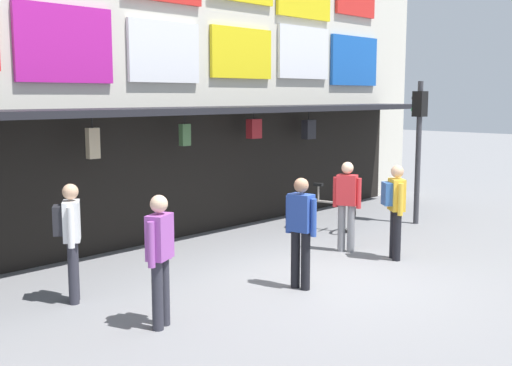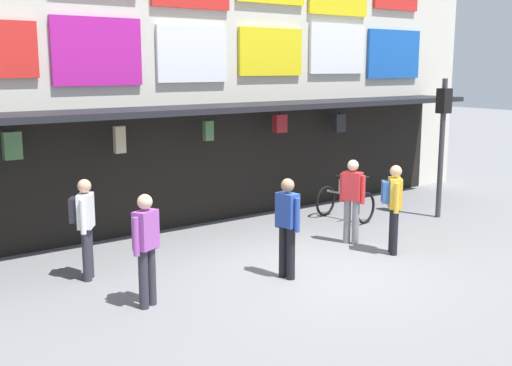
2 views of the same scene
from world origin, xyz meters
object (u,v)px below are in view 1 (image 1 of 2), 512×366
Objects in this scene: bicycle_parked at (325,211)px; pedestrian_in_green at (160,254)px; pedestrian_in_white at (395,205)px; pedestrian_in_purple at (301,227)px; pedestrian_in_yellow at (70,234)px; traffic_light_far at (419,129)px; pedestrian_in_blue at (347,201)px.

pedestrian_in_green is (-6.04, -2.09, 0.55)m from bicycle_parked.
pedestrian_in_white is at bearing -3.91° from pedestrian_in_green.
pedestrian_in_white is at bearing -2.38° from pedestrian_in_purple.
pedestrian_in_yellow is at bearing 99.03° from pedestrian_in_green.
bicycle_parked is 0.76× the size of pedestrian_in_yellow.
pedestrian_in_yellow is 1.00× the size of pedestrian_in_white.
pedestrian_in_purple is 1.00× the size of pedestrian_in_white.
traffic_light_far is at bearing -29.48° from bicycle_parked.
pedestrian_in_blue is (4.76, 0.60, 0.00)m from pedestrian_in_green.
pedestrian_in_blue is at bearing -130.93° from bicycle_parked.
traffic_light_far is 8.35m from pedestrian_in_yellow.
pedestrian_in_yellow and pedestrian_in_blue have the same top height.
pedestrian_in_yellow is at bearing 167.95° from pedestrian_in_blue.
pedestrian_in_purple reaches higher than bicycle_parked.
pedestrian_in_white is 1.00× the size of pedestrian_in_blue.
traffic_light_far is 3.46m from pedestrian_in_blue.
pedestrian_in_blue is (2.33, 0.84, 0.00)m from pedestrian_in_purple.
bicycle_parked is 6.35m from pedestrian_in_yellow.
pedestrian_in_blue is (-0.13, 0.94, -0.04)m from pedestrian_in_white.
traffic_light_far is at bearing 6.86° from pedestrian_in_blue.
pedestrian_in_yellow is 1.00× the size of pedestrian_in_purple.
pedestrian_in_yellow and pedestrian_in_purple have the same top height.
pedestrian_in_purple is at bearing -147.31° from bicycle_parked.
pedestrian_in_green and pedestrian_in_yellow have the same top height.
pedestrian_in_green is at bearing -172.92° from traffic_light_far.
pedestrian_in_yellow is at bearing -176.29° from bicycle_parked.
traffic_light_far is at bearing 7.08° from pedestrian_in_green.
pedestrian_in_green is 1.00× the size of pedestrian_in_white.
pedestrian_in_blue is at bearing 19.76° from pedestrian_in_purple.
traffic_light_far is 1.90× the size of pedestrian_in_purple.
pedestrian_in_green is 2.44m from pedestrian_in_purple.
bicycle_parked is 2.75m from pedestrian_in_white.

